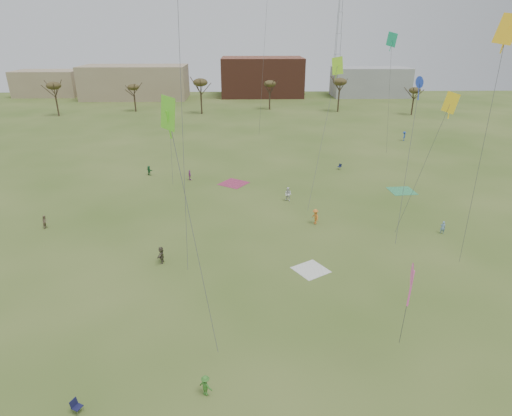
{
  "coord_description": "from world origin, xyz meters",
  "views": [
    {
      "loc": [
        -0.98,
        -23.26,
        20.5
      ],
      "look_at": [
        0.0,
        12.0,
        5.5
      ],
      "focal_mm": 29.69,
      "sensor_mm": 36.0,
      "label": 1
    }
  ],
  "objects_px": {
    "camp_chair_left": "(77,409)",
    "camp_chair_right": "(339,168)",
    "flyer_near_center": "(206,386)",
    "radio_tower": "(338,33)"
  },
  "relations": [
    {
      "from": "flyer_near_center",
      "to": "camp_chair_left",
      "type": "relative_size",
      "value": 1.63
    },
    {
      "from": "radio_tower",
      "to": "camp_chair_right",
      "type": "bearing_deg",
      "value": -100.72
    },
    {
      "from": "camp_chair_right",
      "to": "flyer_near_center",
      "type": "bearing_deg",
      "value": -61.01
    },
    {
      "from": "flyer_near_center",
      "to": "radio_tower",
      "type": "xyz_separation_m",
      "value": [
        33.48,
        128.97,
        18.5
      ]
    },
    {
      "from": "flyer_near_center",
      "to": "camp_chair_right",
      "type": "distance_m",
      "value": 47.48
    },
    {
      "from": "radio_tower",
      "to": "camp_chair_left",
      "type": "bearing_deg",
      "value": -107.42
    },
    {
      "from": "flyer_near_center",
      "to": "radio_tower",
      "type": "bearing_deg",
      "value": -73.26
    },
    {
      "from": "camp_chair_left",
      "to": "camp_chair_right",
      "type": "distance_m",
      "value": 51.58
    },
    {
      "from": "camp_chair_right",
      "to": "radio_tower",
      "type": "height_order",
      "value": "radio_tower"
    },
    {
      "from": "camp_chair_left",
      "to": "camp_chair_right",
      "type": "relative_size",
      "value": 1.0
    }
  ]
}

